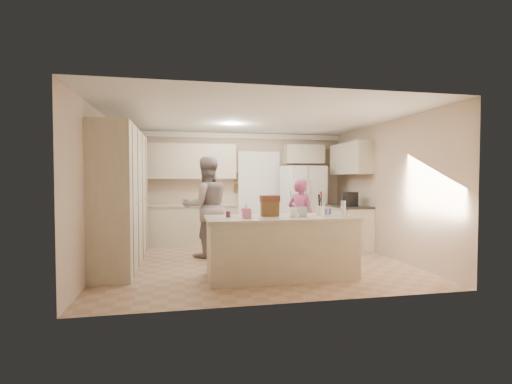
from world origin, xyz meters
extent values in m
cube|color=tan|center=(0.00, 0.00, -0.01)|extent=(5.20, 4.60, 0.02)
cube|color=white|center=(0.00, 0.00, 2.61)|extent=(5.20, 4.60, 0.02)
cube|color=#C1A88E|center=(0.00, 2.31, 1.30)|extent=(5.20, 0.02, 2.60)
cube|color=#C1A88E|center=(0.00, -2.31, 1.30)|extent=(5.20, 0.02, 2.60)
cube|color=#C1A88E|center=(-2.61, 0.00, 1.30)|extent=(0.02, 4.60, 2.60)
cube|color=#C1A88E|center=(2.61, 0.00, 1.30)|extent=(0.02, 4.60, 2.60)
cube|color=white|center=(0.00, 2.26, 2.53)|extent=(5.20, 0.08, 0.12)
cube|color=beige|center=(-2.30, 0.20, 1.18)|extent=(0.60, 2.60, 2.35)
cube|color=beige|center=(-1.15, 2.00, 0.44)|extent=(2.20, 0.60, 0.88)
cube|color=beige|center=(-1.15, 1.99, 0.90)|extent=(2.24, 0.63, 0.04)
cube|color=beige|center=(-1.15, 2.12, 1.90)|extent=(2.20, 0.35, 0.80)
cube|color=black|center=(0.55, 2.28, 1.05)|extent=(0.90, 0.06, 2.10)
cube|color=white|center=(0.55, 2.24, 1.05)|extent=(1.02, 0.03, 2.22)
cube|color=brown|center=(0.02, 2.27, 1.55)|extent=(0.15, 0.02, 0.20)
cube|color=brown|center=(0.02, 2.27, 1.28)|extent=(0.15, 0.02, 0.20)
cube|color=white|center=(1.52, 1.80, 0.90)|extent=(1.00, 0.84, 1.80)
cube|color=gray|center=(1.52, 1.45, 0.90)|extent=(0.02, 0.02, 1.78)
cube|color=black|center=(1.30, 1.44, 1.15)|extent=(0.22, 0.03, 0.35)
cylinder|color=silver|center=(1.47, 1.43, 1.05)|extent=(0.02, 0.02, 0.85)
cylinder|color=silver|center=(1.57, 1.43, 1.05)|extent=(0.02, 0.02, 0.85)
cube|color=beige|center=(1.65, 2.12, 2.10)|extent=(0.95, 0.35, 0.45)
cube|color=beige|center=(2.30, 1.00, 0.44)|extent=(0.60, 1.20, 0.88)
cube|color=#2D2B28|center=(2.29, 1.00, 0.90)|extent=(0.63, 1.24, 0.04)
cube|color=beige|center=(2.43, 1.20, 1.95)|extent=(0.35, 1.50, 0.70)
cube|color=black|center=(2.25, 0.80, 1.07)|extent=(0.22, 0.28, 0.30)
cube|color=beige|center=(0.20, -1.10, 0.44)|extent=(2.20, 0.90, 0.88)
cube|color=beige|center=(0.20, -1.10, 0.90)|extent=(2.28, 0.96, 0.05)
cylinder|color=white|center=(0.85, -1.05, 1.00)|extent=(0.13, 0.13, 0.15)
cube|color=pink|center=(-0.35, -1.20, 1.00)|extent=(0.13, 0.13, 0.14)
cone|color=white|center=(-0.35, -1.20, 1.10)|extent=(0.08, 0.08, 0.08)
cube|color=brown|center=(0.05, -1.00, 1.04)|extent=(0.26, 0.18, 0.22)
cube|color=#592D1E|center=(0.05, -1.00, 1.20)|extent=(0.28, 0.20, 0.10)
cylinder|color=#59263F|center=(-0.60, -1.05, 0.97)|extent=(0.07, 0.07, 0.09)
cube|color=white|center=(0.35, -1.30, 1.01)|extent=(0.12, 0.06, 0.16)
cube|color=silver|center=(0.50, -1.25, 1.01)|extent=(0.12, 0.05, 0.16)
cylinder|color=silver|center=(1.15, -1.25, 1.04)|extent=(0.07, 0.07, 0.24)
cylinder|color=#404E96|center=(1.02, -0.88, 0.97)|extent=(0.05, 0.05, 0.09)
cylinder|color=#404E96|center=(1.09, -0.88, 0.97)|extent=(0.05, 0.05, 0.09)
imported|color=gray|center=(-0.83, 0.61, 0.96)|extent=(1.08, 0.92, 1.93)
imported|color=#AE488A|center=(1.00, 0.39, 0.75)|extent=(0.64, 0.64, 1.50)
camera|label=1|loc=(-1.27, -6.55, 1.50)|focal=26.00mm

